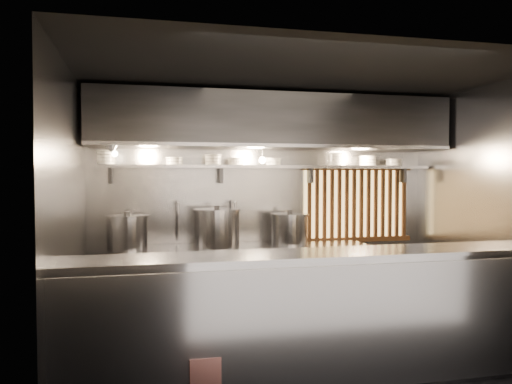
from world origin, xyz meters
name	(u,v)px	position (x,y,z in m)	size (l,w,h in m)	color
floor	(299,346)	(0.00, 0.00, 0.00)	(4.50, 4.50, 0.00)	black
ceiling	(300,75)	(0.00, 0.00, 2.80)	(4.50, 4.50, 0.00)	black
wall_back	(264,203)	(0.00, 1.50, 1.40)	(4.50, 4.50, 0.00)	gray
wall_left	(68,216)	(-2.25, 0.00, 1.40)	(3.00, 3.00, 0.00)	gray
wall_right	(489,208)	(2.25, 0.00, 1.40)	(3.00, 3.00, 0.00)	gray
serving_counter	(335,318)	(0.00, -0.96, 0.57)	(4.50, 0.56, 1.13)	#97979C
cooking_bench	(248,282)	(-0.30, 1.13, 0.45)	(3.00, 0.70, 0.90)	#97979C
bowl_shelf	(268,167)	(0.00, 1.32, 1.88)	(4.40, 0.34, 0.04)	#97979C
exhaust_hood	(272,123)	(0.00, 1.10, 2.42)	(4.40, 0.81, 0.65)	#2D2D30
wood_screen	(357,204)	(1.30, 1.45, 1.38)	(1.56, 0.09, 1.04)	#FFCF72
faucet_left	(177,213)	(-1.15, 1.37, 1.31)	(0.04, 0.30, 0.50)	silver
faucet_right	(233,212)	(-0.45, 1.37, 1.31)	(0.04, 0.30, 0.50)	silver
heat_lamp	(112,149)	(-1.90, 0.85, 2.07)	(0.25, 0.35, 0.20)	#97979C
pendant_bulb	(262,160)	(-0.10, 1.20, 1.96)	(0.09, 0.09, 0.19)	#2D2D30
stock_pot_left	(127,232)	(-1.75, 1.15, 1.10)	(0.61, 0.61, 0.44)	#97979C
stock_pot_mid	(217,228)	(-0.70, 1.09, 1.13)	(0.76, 0.76, 0.50)	#97979C
stock_pot_right	(290,229)	(0.24, 1.13, 1.10)	(0.62, 0.62, 0.43)	#97979C
red_placard	(206,380)	(-1.13, -1.22, 0.24)	(0.24, 0.02, 0.33)	#B21713
bowl_stack_0	(106,157)	(-2.00, 1.32, 1.98)	(0.22, 0.22, 0.17)	silver
bowl_stack_1	(175,161)	(-1.18, 1.32, 1.95)	(0.22, 0.22, 0.09)	silver
bowl_stack_2	(213,160)	(-0.71, 1.32, 1.97)	(0.22, 0.22, 0.13)	silver
bowl_stack_3	(236,161)	(-0.42, 1.32, 1.95)	(0.20, 0.20, 0.09)	silver
bowl_stack_4	(273,162)	(0.07, 1.32, 1.95)	(0.21, 0.21, 0.09)	silver
bowl_stack_5	(335,159)	(0.92, 1.32, 1.98)	(0.21, 0.21, 0.17)	silver
bowl_stack_6	(368,161)	(1.39, 1.32, 1.97)	(0.24, 0.24, 0.13)	silver
bowl_stack_7	(394,162)	(1.78, 1.32, 1.95)	(0.23, 0.23, 0.09)	silver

